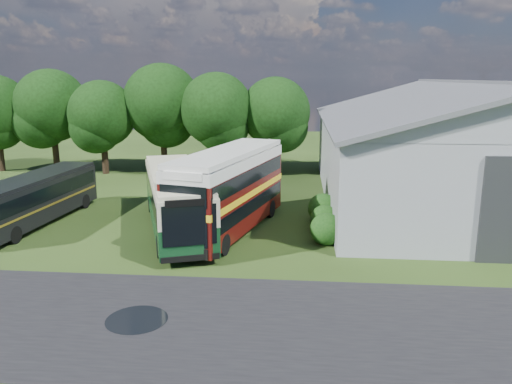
# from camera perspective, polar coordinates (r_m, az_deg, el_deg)

# --- Properties ---
(ground) EXTENTS (120.00, 120.00, 0.00)m
(ground) POSITION_cam_1_polar(r_m,az_deg,el_deg) (21.00, -6.91, -10.73)
(ground) COLOR #1E3210
(ground) RESTS_ON ground
(asphalt_road) EXTENTS (60.00, 8.00, 0.02)m
(asphalt_road) POSITION_cam_1_polar(r_m,az_deg,el_deg) (17.93, 0.81, -15.01)
(asphalt_road) COLOR black
(asphalt_road) RESTS_ON ground
(puddle) EXTENTS (2.20, 2.20, 0.01)m
(puddle) POSITION_cam_1_polar(r_m,az_deg,el_deg) (18.76, -13.47, -14.05)
(puddle) COLOR black
(puddle) RESTS_ON ground
(storage_shed) EXTENTS (18.80, 24.80, 8.15)m
(storage_shed) POSITION_cam_1_polar(r_m,az_deg,el_deg) (36.66, 22.32, 5.41)
(storage_shed) COLOR gray
(storage_shed) RESTS_ON ground
(tree_left_a) EXTENTS (6.46, 6.46, 9.12)m
(tree_left_a) POSITION_cam_1_polar(r_m,az_deg,el_deg) (48.68, -22.33, 9.10)
(tree_left_a) COLOR black
(tree_left_a) RESTS_ON ground
(tree_left_b) EXTENTS (5.78, 5.78, 8.16)m
(tree_left_b) POSITION_cam_1_polar(r_m,az_deg,el_deg) (45.73, -17.19, 8.51)
(tree_left_b) COLOR black
(tree_left_b) RESTS_ON ground
(tree_mid) EXTENTS (6.80, 6.80, 9.60)m
(tree_mid) POSITION_cam_1_polar(r_m,az_deg,el_deg) (45.29, -10.69, 10.00)
(tree_mid) COLOR black
(tree_mid) RESTS_ON ground
(tree_right_a) EXTENTS (6.26, 6.26, 8.83)m
(tree_right_a) POSITION_cam_1_polar(r_m,az_deg,el_deg) (43.26, -4.54, 9.39)
(tree_right_a) COLOR black
(tree_right_a) RESTS_ON ground
(tree_right_b) EXTENTS (5.98, 5.98, 8.45)m
(tree_right_b) POSITION_cam_1_polar(r_m,az_deg,el_deg) (43.53, 2.23, 9.12)
(tree_right_b) COLOR black
(tree_right_b) RESTS_ON ground
(shrub_front) EXTENTS (1.70, 1.70, 1.70)m
(shrub_front) POSITION_cam_1_polar(r_m,az_deg,el_deg) (26.21, 7.99, -5.84)
(shrub_front) COLOR #194714
(shrub_front) RESTS_ON ground
(shrub_mid) EXTENTS (1.60, 1.60, 1.60)m
(shrub_mid) POSITION_cam_1_polar(r_m,az_deg,el_deg) (28.11, 7.79, -4.52)
(shrub_mid) COLOR #194714
(shrub_mid) RESTS_ON ground
(shrub_back) EXTENTS (1.80, 1.80, 1.80)m
(shrub_back) POSITION_cam_1_polar(r_m,az_deg,el_deg) (30.02, 7.62, -3.37)
(shrub_back) COLOR #194714
(shrub_back) RESTS_ON ground
(bus_green_single) EXTENTS (6.70, 12.38, 3.35)m
(bus_green_single) POSITION_cam_1_polar(r_m,az_deg,el_deg) (28.10, -9.10, -0.79)
(bus_green_single) COLOR black
(bus_green_single) RESTS_ON ground
(bus_maroon_double) EXTENTS (5.35, 10.99, 4.58)m
(bus_maroon_double) POSITION_cam_1_polar(r_m,az_deg,el_deg) (27.34, -3.06, 0.05)
(bus_maroon_double) COLOR black
(bus_maroon_double) RESTS_ON ground
(bus_dark_single) EXTENTS (3.22, 10.41, 2.83)m
(bus_dark_single) POSITION_cam_1_polar(r_m,az_deg,el_deg) (31.83, -23.87, -0.64)
(bus_dark_single) COLOR black
(bus_dark_single) RESTS_ON ground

